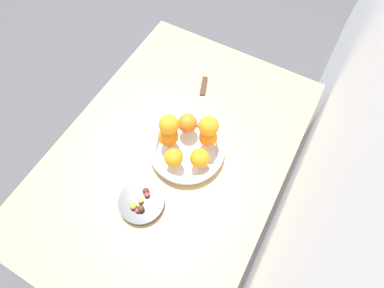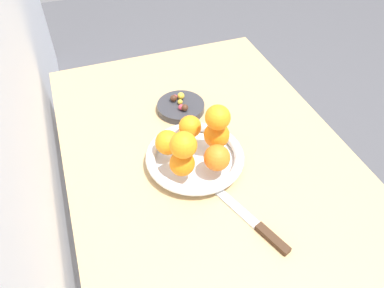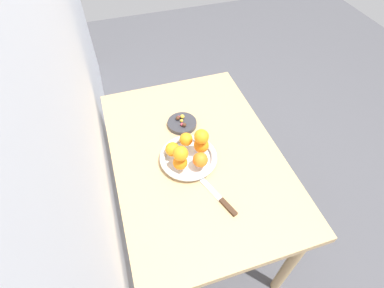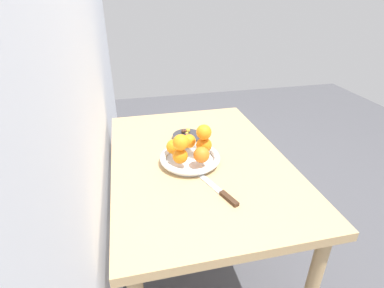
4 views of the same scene
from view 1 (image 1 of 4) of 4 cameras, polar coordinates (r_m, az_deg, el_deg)
ground_plane at (r=1.74m, az=-2.43°, el=-12.47°), size 6.00×6.00×0.00m
wall_back at (r=0.58m, az=32.01°, el=2.01°), size 4.00×0.05×2.50m
dining_table at (r=1.12m, az=-3.68°, el=-3.68°), size 1.10×0.76×0.74m
fruit_bowl at (r=1.02m, az=-0.98°, el=-1.05°), size 0.26×0.26×0.04m
candy_dish at (r=0.98m, az=-9.56°, el=-10.85°), size 0.15×0.15×0.02m
orange_0 at (r=0.96m, az=-3.56°, el=-2.62°), size 0.06×0.06×0.06m
orange_1 at (r=0.95m, az=1.39°, el=-2.88°), size 0.06×0.06×0.06m
orange_2 at (r=0.99m, az=3.09°, el=1.31°), size 0.06×0.06×0.06m
orange_3 at (r=1.01m, az=-0.87°, el=3.96°), size 0.07×0.07×0.07m
orange_4 at (r=0.99m, az=-4.54°, el=1.44°), size 0.07×0.07×0.07m
orange_5 at (r=0.94m, az=-4.41°, el=3.68°), size 0.06×0.06×0.06m
orange_6 at (r=0.94m, az=3.20°, el=3.43°), size 0.06×0.06×0.06m
candy_ball_0 at (r=0.96m, az=-9.72°, el=-10.63°), size 0.02×0.02×0.02m
candy_ball_1 at (r=0.96m, az=-11.16°, el=-11.43°), size 0.02×0.02×0.02m
candy_ball_2 at (r=0.95m, az=-9.72°, el=-12.03°), size 0.02×0.02×0.02m
candy_ball_3 at (r=0.95m, az=-10.35°, el=-12.32°), size 0.01×0.01×0.01m
candy_ball_4 at (r=0.97m, az=-8.78°, el=-8.82°), size 0.02×0.02×0.02m
candy_ball_5 at (r=0.96m, az=-8.60°, el=-9.49°), size 0.02×0.02×0.02m
knife at (r=1.16m, az=1.80°, el=8.49°), size 0.25×0.11×0.01m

